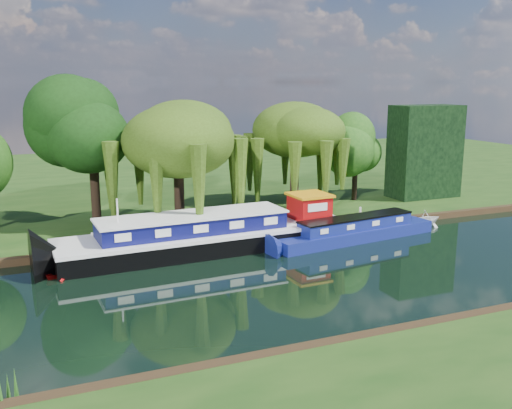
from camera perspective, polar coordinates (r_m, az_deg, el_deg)
name	(u,v)px	position (r m, az deg, el deg)	size (l,w,h in m)	color
ground	(302,277)	(31.31, 4.62, -7.26)	(120.00, 120.00, 0.00)	black
far_bank	(160,178)	(62.59, -9.61, 2.64)	(120.00, 52.00, 0.45)	#16370F
dutch_barge	(211,235)	(35.98, -4.50, -3.04)	(18.93, 5.08, 3.96)	black
narrowboat	(356,231)	(38.70, 9.93, -2.63)	(12.29, 3.63, 1.77)	navy
red_dinghy	(72,273)	(33.41, -17.96, -6.57)	(2.09, 2.93, 0.61)	#9D0B0C
white_cruiser	(426,225)	(44.08, 16.62, -1.99)	(2.06, 2.39, 1.26)	silver
willow_left	(178,141)	(39.37, -7.84, 6.27)	(6.87, 6.87, 8.23)	black
willow_right	(295,139)	(45.39, 3.91, 6.53)	(6.20, 6.20, 7.55)	black
tree_far_mid	(92,131)	(41.71, -16.11, 7.05)	(5.83, 5.83, 9.54)	black
tree_far_right	(356,148)	(49.21, 9.96, 5.56)	(3.93, 3.93, 6.43)	black
conifer_hedge	(425,151)	(52.09, 16.51, 5.11)	(6.00, 3.00, 8.00)	black
lamppost	(241,198)	(40.14, -1.47, 0.70)	(0.36, 0.36, 2.56)	silver
mooring_posts	(239,226)	(38.21, -1.74, -2.15)	(19.16, 0.16, 1.00)	silver
reeds_near	(508,298)	(29.35, 23.86, -8.51)	(33.70, 1.50, 1.10)	#184B14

